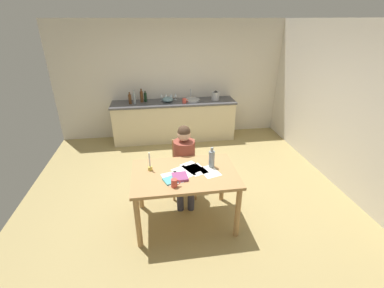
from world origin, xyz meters
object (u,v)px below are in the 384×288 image
dining_table (185,180)px  coffee_mug (175,183)px  bottle_oil (130,99)px  candlestick (150,165)px  bottle_wine_red (142,97)px  stovetop_kettle (215,96)px  wine_glass_back_right (161,96)px  book_cookery (180,177)px  wine_glass_back_left (166,95)px  wine_glass_near_sink (175,95)px  sink_unit (192,100)px  book_magazine (170,180)px  mixing_bowl (168,99)px  wine_bottle_on_table (212,159)px  person_seated (184,159)px  bottle_sauce (145,97)px  teacup_on_counter (184,101)px  bottle_vinegar (134,98)px  wine_glass_by_kettle (171,95)px  chair_at_table (184,165)px

dining_table → coffee_mug: size_ratio=11.88×
dining_table → bottle_oil: (-0.84, 2.82, 0.34)m
dining_table → candlestick: 0.50m
bottle_wine_red → stovetop_kettle: (1.66, -0.07, -0.03)m
wine_glass_back_right → bottle_oil: bearing=-166.2°
book_cookery → wine_glass_back_left: bearing=85.3°
stovetop_kettle → wine_glass_near_sink: size_ratio=1.43×
sink_unit → wine_glass_back_left: 0.59m
coffee_mug → book_magazine: (-0.04, 0.12, -0.04)m
book_cookery → mixing_bowl: 2.97m
book_cookery → wine_bottle_on_table: 0.51m
person_seated → bottle_wine_red: bottle_wine_red is taller
bottle_wine_red → bottle_sauce: bearing=20.6°
stovetop_kettle → mixing_bowl: bearing=179.7°
dining_table → teacup_on_counter: (0.33, 2.69, 0.28)m
bottle_vinegar → bottle_sauce: (0.23, 0.14, -0.03)m
coffee_mug → mixing_bowl: 3.15m
bottle_oil → wine_glass_by_kettle: 0.93m
wine_glass_back_left → bottle_oil: bearing=-168.0°
chair_at_table → book_cookery: (-0.15, -0.80, 0.30)m
wine_glass_back_left → book_cookery: bearing=-90.5°
chair_at_table → mixing_bowl: 2.21m
mixing_bowl → wine_glass_back_right: (-0.13, 0.14, 0.05)m
person_seated → coffee_mug: 0.87m
coffee_mug → candlestick: (-0.28, 0.43, 0.02)m
coffee_mug → candlestick: 0.51m
person_seated → wine_bottle_on_table: (0.31, -0.44, 0.22)m
wine_bottle_on_table → mixing_bowl: (-0.40, 2.75, 0.05)m
chair_at_table → bottle_oil: bottle_oil is taller
chair_at_table → wine_glass_by_kettle: wine_glass_by_kettle is taller
bottle_vinegar → stovetop_kettle: size_ratio=1.38×
bottle_sauce → mixing_bowl: bottle_sauce is taller
coffee_mug → teacup_on_counter: 3.03m
wine_glass_back_left → wine_bottle_on_table: bearing=-81.7°
book_cookery → bottle_vinegar: size_ratio=0.65×
book_magazine → wine_glass_back_left: size_ratio=1.06×
coffee_mug → wine_bottle_on_table: size_ratio=0.40×
candlestick → stovetop_kettle: size_ratio=1.16×
dining_table → person_seated: 0.54m
bottle_oil → wine_glass_back_right: bottle_oil is taller
wine_glass_by_kettle → bottle_sauce: bearing=-175.0°
bottle_vinegar → bottle_sauce: 0.27m
book_cookery → stovetop_kettle: size_ratio=0.90×
wine_glass_by_kettle → book_cookery: bearing=-92.6°
wine_glass_back_left → wine_glass_back_right: bearing=180.0°
wine_glass_by_kettle → wine_glass_back_left: same height
bottle_sauce → coffee_mug: bearing=-83.8°
book_cookery → bottle_oil: (-0.77, 2.94, 0.21)m
wine_glass_back_left → wine_glass_back_right: size_ratio=1.00×
sink_unit → bottle_wine_red: size_ratio=1.19×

